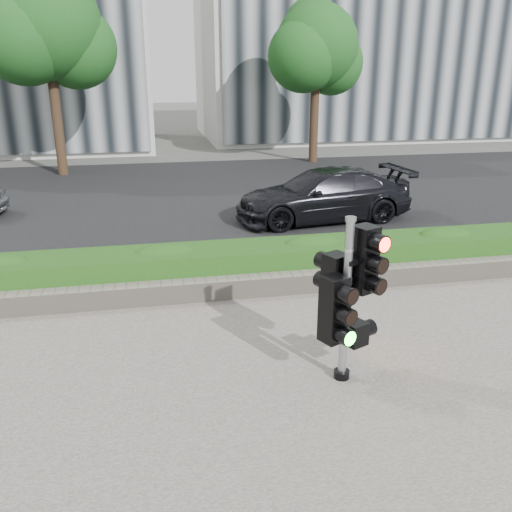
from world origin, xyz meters
name	(u,v)px	position (x,y,z in m)	size (l,w,h in m)	color
ground	(261,350)	(0.00, 0.00, 0.00)	(120.00, 120.00, 0.00)	#51514C
sidewalk	(313,471)	(0.00, -2.50, 0.01)	(16.00, 11.00, 0.03)	#9E9389
road	(195,195)	(0.00, 10.00, 0.01)	(60.00, 13.00, 0.02)	black
curb	(228,269)	(0.00, 3.15, 0.06)	(60.00, 0.25, 0.12)	gray
stone_wall	(238,287)	(0.00, 1.90, 0.20)	(12.00, 0.32, 0.34)	gray
hedge	(232,265)	(0.00, 2.55, 0.37)	(12.00, 1.00, 0.68)	#358228
building_right	(360,27)	(11.00, 25.00, 6.00)	(18.00, 10.00, 12.00)	#B7B7B2
tree_left	(46,29)	(-4.52, 14.56, 5.04)	(4.61, 4.03, 7.34)	black
tree_right	(316,49)	(5.48, 15.55, 4.48)	(4.10, 3.58, 6.53)	black
traffic_signal	(346,292)	(0.86, -0.91, 1.20)	(0.77, 0.69, 2.12)	black
car_dark	(323,195)	(2.99, 6.45, 0.68)	(1.85, 4.56, 1.32)	black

